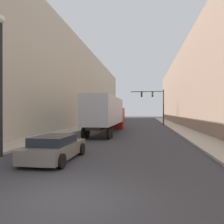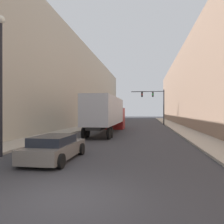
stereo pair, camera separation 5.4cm
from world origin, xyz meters
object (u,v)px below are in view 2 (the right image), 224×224
sedan_car (55,148)px  street_lamp (1,67)px  semi_truck (108,113)px  traffic_signal_gantry (156,101)px

sedan_car → street_lamp: 5.22m
semi_truck → street_lamp: bearing=-103.8°
traffic_signal_gantry → street_lamp: street_lamp is taller
semi_truck → traffic_signal_gantry: size_ratio=2.26×
sedan_car → traffic_signal_gantry: bearing=78.0°
sedan_car → semi_truck: bearing=89.1°
street_lamp → traffic_signal_gantry: bearing=72.1°
semi_truck → street_lamp: street_lamp is taller
semi_truck → traffic_signal_gantry: bearing=68.6°
semi_truck → street_lamp: (-3.37, -13.70, 2.55)m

